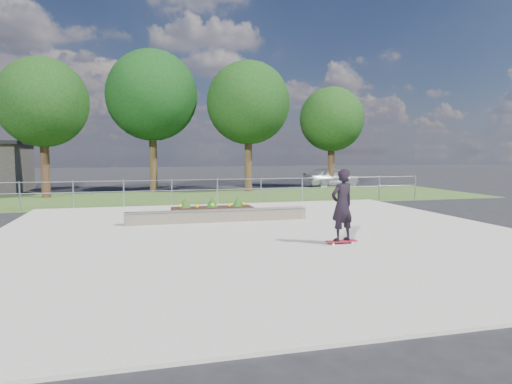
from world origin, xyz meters
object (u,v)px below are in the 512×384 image
grind_ledge (218,216)px  skateboarder (342,205)px  parked_car (331,177)px  planter_bed (213,209)px

grind_ledge → skateboarder: skateboarder is taller
skateboarder → parked_car: 19.65m
skateboarder → grind_ledge: bearing=118.4°
planter_bed → skateboarder: bearing=-70.3°
grind_ledge → planter_bed: size_ratio=2.00×
skateboarder → planter_bed: bearing=109.7°
planter_bed → skateboarder: 6.72m
grind_ledge → skateboarder: 5.05m
parked_car → skateboarder: bearing=146.7°
planter_bed → parked_car: bearing=49.6°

